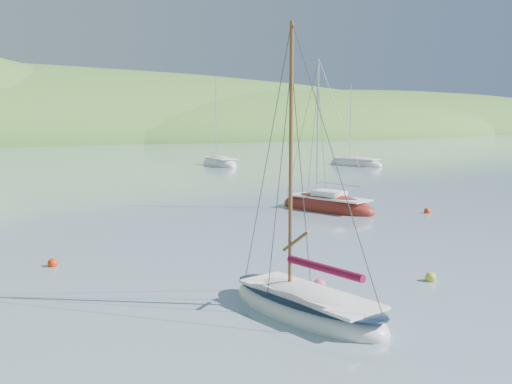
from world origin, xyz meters
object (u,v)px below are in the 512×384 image
sloop_red (327,207)px  distant_sloop_b (219,164)px  daysailer_white (306,306)px  distant_sloop_d (355,164)px

sloop_red → distant_sloop_b: (10.52, 35.61, -0.01)m
sloop_red → distant_sloop_b: 37.13m
daysailer_white → sloop_red: size_ratio=0.89×
daysailer_white → distant_sloop_d: 57.10m
daysailer_white → distant_sloop_d: (38.40, 42.25, -0.03)m
daysailer_white → sloop_red: sloop_red is taller
distant_sloop_b → sloop_red: bearing=-101.7°
distant_sloop_d → daysailer_white: bearing=-145.8°
daysailer_white → distant_sloop_b: (23.41, 51.06, -0.02)m
distant_sloop_b → distant_sloop_d: size_ratio=1.09×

